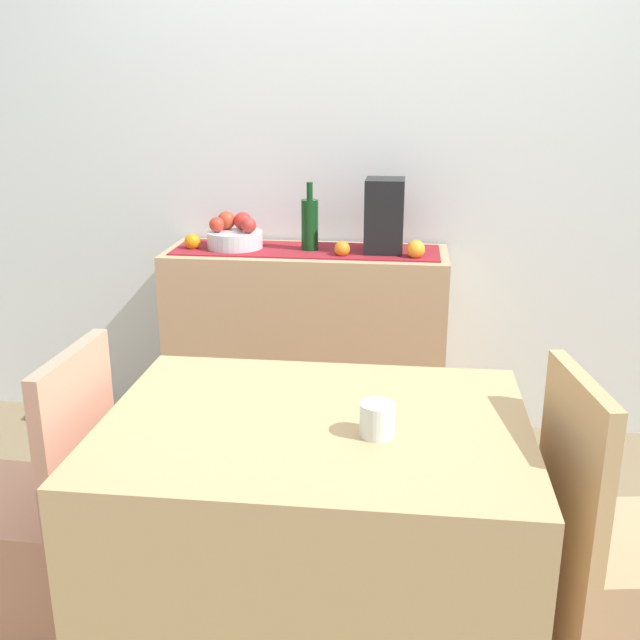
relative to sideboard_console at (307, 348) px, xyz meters
The scene contains 18 objects.
ground_plane 1.05m from the sideboard_console, 77.30° to the right, with size 6.40×6.40×0.02m, color #7E6A4D.
room_wall_rear 0.97m from the sideboard_console, 51.43° to the left, with size 6.40×0.06×2.70m, color silver.
sideboard_console is the anchor object (origin of this frame).
table_runner 0.45m from the sideboard_console, ahead, with size 1.13×0.32×0.01m, color maroon.
fruit_bowl 0.58m from the sideboard_console, behind, with size 0.24×0.24×0.07m, color silver.
apple_front 0.60m from the sideboard_console, behind, with size 0.07×0.07×0.07m, color #AC2F2A.
apple_left 0.66m from the sideboard_console, behind, with size 0.08×0.08×0.08m, color #B53A24.
apple_center 0.67m from the sideboard_console, behind, with size 0.07×0.07×0.07m, color red.
apple_right 0.63m from the sideboard_console, behind, with size 0.08×0.08×0.08m, color red.
wine_bottle 0.56m from the sideboard_console, ahead, with size 0.07×0.07×0.29m.
coffee_maker 0.68m from the sideboard_console, ahead, with size 0.16×0.18×0.31m, color black.
orange_loose_end 0.68m from the sideboard_console, behind, with size 0.07×0.07×0.07m, color orange.
orange_loose_far 0.51m from the sideboard_console, 29.76° to the right, with size 0.07×0.07×0.07m, color orange.
orange_loose_mid 0.68m from the sideboard_console, 11.35° to the right, with size 0.08×0.08×0.08m, color orange.
dining_table 1.37m from the sideboard_console, 81.26° to the right, with size 1.11×0.83×0.74m, color tan.
coffee_cup 1.51m from the sideboard_console, 75.36° to the right, with size 0.09×0.09×0.09m, color silver.
chair_near_window 1.49m from the sideboard_console, 114.31° to the right, with size 0.41×0.41×0.90m.
chair_by_corner 1.71m from the sideboard_console, 52.84° to the right, with size 0.46×0.46×0.90m.
Camera 1 is at (0.22, -2.19, 1.58)m, focal length 41.99 mm.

